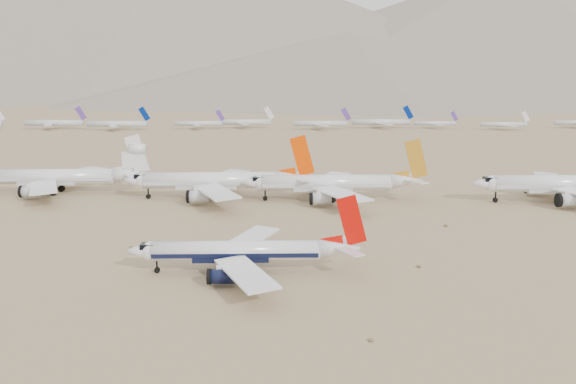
# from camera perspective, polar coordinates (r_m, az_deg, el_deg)

# --- Properties ---
(ground) EXTENTS (7000.00, 7000.00, 0.00)m
(ground) POSITION_cam_1_polar(r_m,az_deg,el_deg) (99.87, -0.42, -8.06)
(ground) COLOR #907A54
(ground) RESTS_ON ground
(main_airliner) EXTENTS (39.27, 38.36, 13.86)m
(main_airliner) POSITION_cam_1_polar(r_m,az_deg,el_deg) (98.49, -4.30, -6.04)
(main_airliner) COLOR white
(main_airliner) RESTS_ON ground
(row2_navy_widebody) EXTENTS (51.59, 50.45, 18.35)m
(row2_navy_widebody) POSITION_cam_1_polar(r_m,az_deg,el_deg) (174.79, 26.61, 0.73)
(row2_navy_widebody) COLOR white
(row2_navy_widebody) RESTS_ON ground
(row2_gold_tail) EXTENTS (49.46, 48.37, 17.61)m
(row2_gold_tail) POSITION_cam_1_polar(r_m,az_deg,el_deg) (159.22, 4.68, 0.89)
(row2_gold_tail) COLOR white
(row2_gold_tail) RESTS_ON ground
(row2_orange_tail) EXTENTS (51.50, 50.38, 18.37)m
(row2_orange_tail) POSITION_cam_1_polar(r_m,az_deg,el_deg) (162.48, -7.08, 1.13)
(row2_orange_tail) COLOR white
(row2_orange_tail) RESTS_ON ground
(row2_white_trijet) EXTENTS (50.74, 49.59, 17.98)m
(row2_white_trijet) POSITION_cam_1_polar(r_m,az_deg,el_deg) (182.00, -22.07, 1.47)
(row2_white_trijet) COLOR white
(row2_white_trijet) RESTS_ON ground
(distant_storage_row) EXTENTS (518.90, 60.47, 14.81)m
(distant_storage_row) POSITION_cam_1_polar(r_m,az_deg,el_deg) (420.31, -6.40, 6.98)
(distant_storage_row) COLOR silver
(distant_storage_row) RESTS_ON ground
(mountain_range) EXTENTS (7354.00, 3024.00, 470.00)m
(mountain_range) POSITION_cam_1_polar(r_m,az_deg,el_deg) (1751.09, 1.05, 16.03)
(mountain_range) COLOR slate
(mountain_range) RESTS_ON ground
(foothills) EXTENTS (4637.50, 1395.00, 155.00)m
(foothills) POSITION_cam_1_polar(r_m,az_deg,el_deg) (1306.49, 23.00, 11.54)
(foothills) COLOR slate
(foothills) RESTS_ON ground
(desert_scrub) EXTENTS (261.14, 122.70, 0.63)m
(desert_scrub) POSITION_cam_1_polar(r_m,az_deg,el_deg) (75.37, 6.70, -14.42)
(desert_scrub) COLOR brown
(desert_scrub) RESTS_ON ground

